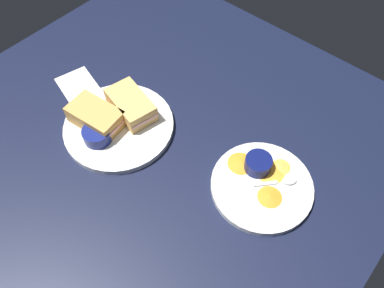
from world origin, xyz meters
TOP-DOWN VIEW (x-y plane):
  - ground_plane at (0.00, 0.00)cm, footprint 110.00×110.00cm
  - plate_sandwich_main at (-8.61, -3.64)cm, footprint 27.10×27.10cm
  - sandwich_half_near at (-9.08, 1.49)cm, footprint 14.48×10.29cm
  - sandwich_half_far at (-12.82, -6.61)cm, footprint 14.04×9.18cm
  - ramekin_dark_sauce at (-9.01, -9.73)cm, footprint 6.79×6.79cm
  - spoon_by_dark_ramekin at (-7.84, -4.40)cm, footprint 3.59×9.94cm
  - plate_chips_companion at (27.80, 5.74)cm, footprint 22.71×22.71cm
  - ramekin_light_gravy at (24.40, 8.58)cm, footprint 6.10×6.10cm
  - spoon_by_gravy_ramekin at (31.01, 9.38)cm, footprint 7.65×8.37cm
  - plantain_chip_scatter at (25.79, 7.90)cm, footprint 16.40×13.70cm
  - paper_napkin_folded at (-28.06, -1.08)cm, footprint 12.95×11.53cm

SIDE VIEW (x-z plane):
  - ground_plane at x=0.00cm, z-range -3.00..0.00cm
  - paper_napkin_folded at x=-28.06cm, z-range 0.00..0.40cm
  - plate_sandwich_main at x=-8.61cm, z-range 0.00..1.60cm
  - plate_chips_companion at x=27.80cm, z-range 0.00..1.60cm
  - plantain_chip_scatter at x=25.79cm, z-range 1.60..2.20cm
  - spoon_by_dark_ramekin at x=-7.84cm, z-range 1.56..2.36cm
  - spoon_by_gravy_ramekin at x=31.01cm, z-range 1.56..2.36cm
  - ramekin_dark_sauce at x=-9.01cm, z-range 1.74..4.99cm
  - ramekin_light_gravy at x=24.40cm, z-range 1.74..5.06cm
  - sandwich_half_near at x=-9.08cm, z-range 1.60..6.40cm
  - sandwich_half_far at x=-12.82cm, z-range 1.60..6.40cm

